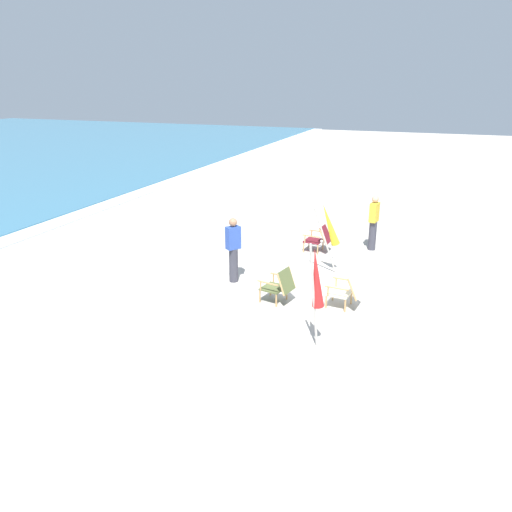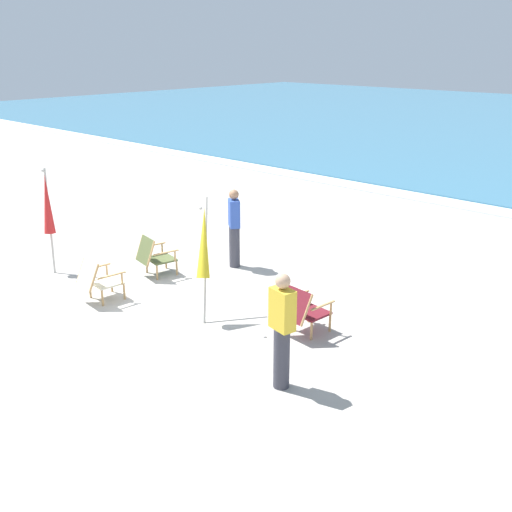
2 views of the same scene
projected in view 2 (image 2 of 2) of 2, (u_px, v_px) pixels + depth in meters
The scene contains 9 objects.
ground_plane at pixel (164, 299), 10.85m from camera, with size 80.00×80.00×0.00m, color #B2AAA0.
surf_band at pixel (430, 198), 17.79m from camera, with size 80.00×1.10×0.06m, color white.
beach_chair_front_right at pixel (98, 279), 10.61m from camera, with size 0.65×0.77×0.80m.
beach_chair_back_right at pixel (303, 309), 9.40m from camera, with size 0.64×0.79×0.79m.
beach_chair_front_left at pixel (154, 255), 11.80m from camera, with size 0.70×0.79×0.81m.
umbrella_furled_yellow at pixel (204, 244), 9.71m from camera, with size 0.64×0.72×2.00m.
umbrella_furled_red at pixel (47, 205), 11.70m from camera, with size 0.42×0.39×2.12m.
person_near_chairs at pixel (282, 330), 7.79m from camera, with size 0.37×0.26×1.63m.
person_by_waterline at pixel (234, 228), 12.15m from camera, with size 0.39×0.36×1.63m.
Camera 2 is at (8.01, -6.16, 4.36)m, focal length 42.00 mm.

